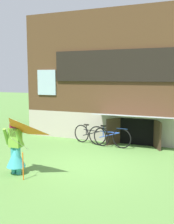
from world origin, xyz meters
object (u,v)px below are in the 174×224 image
person (15,152)px  bicycle_blue (109,137)px  bicycle_black (91,135)px  kite (9,136)px

person → bicycle_blue: bearing=82.6°
bicycle_black → person: bearing=-85.5°
person → bicycle_black: (0.74, 3.88, -0.25)m
kite → bicycle_black: kite is taller
person → kite: 0.90m
person → bicycle_blue: size_ratio=0.85×
kite → bicycle_blue: bearing=74.5°
kite → bicycle_black: bearing=84.4°
bicycle_blue → bicycle_black: size_ratio=1.06×
bicycle_black → kite: bearing=-80.3°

